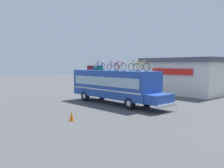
{
  "coord_description": "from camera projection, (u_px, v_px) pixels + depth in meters",
  "views": [
    {
      "loc": [
        16.89,
        -15.38,
        3.72
      ],
      "look_at": [
        -0.16,
        0.0,
        1.85
      ],
      "focal_mm": 38.82,
      "sensor_mm": 36.0,
      "label": 1
    }
  ],
  "objects": [
    {
      "name": "rooftop_bicycle_1",
      "position": [
        100.0,
        66.0,
        23.6
      ],
      "size": [
        1.69,
        0.44,
        0.91
      ],
      "color": "black",
      "rests_on": "bus"
    },
    {
      "name": "rooftop_bicycle_2",
      "position": [
        113.0,
        67.0,
        22.91
      ],
      "size": [
        1.75,
        0.44,
        0.87
      ],
      "color": "black",
      "rests_on": "bus"
    },
    {
      "name": "traffic_cone",
      "position": [
        72.0,
        116.0,
        15.95
      ],
      "size": [
        0.31,
        0.31,
        0.63
      ],
      "primitive_type": "cone",
      "color": "orange",
      "rests_on": "ground"
    },
    {
      "name": "rooftop_bicycle_5",
      "position": [
        141.0,
        67.0,
        19.88
      ],
      "size": [
        1.76,
        0.44,
        0.92
      ],
      "color": "black",
      "rests_on": "bus"
    },
    {
      "name": "luggage_bag_3",
      "position": [
        100.0,
        68.0,
        24.43
      ],
      "size": [
        0.64,
        0.45,
        0.48
      ],
      "primitive_type": "cube",
      "color": "#1E7F66",
      "rests_on": "bus"
    },
    {
      "name": "ground_plane",
      "position": [
        113.0,
        103.0,
        23.07
      ],
      "size": [
        120.0,
        120.0,
        0.0
      ],
      "primitive_type": "plane",
      "color": "#4C4C4F"
    },
    {
      "name": "luggage_bag_1",
      "position": [
        90.0,
        68.0,
        25.76
      ],
      "size": [
        0.48,
        0.48,
        0.45
      ],
      "primitive_type": "cube",
      "color": "maroon",
      "rests_on": "bus"
    },
    {
      "name": "luggage_bag_2",
      "position": [
        96.0,
        68.0,
        25.17
      ],
      "size": [
        0.57,
        0.33,
        0.37
      ],
      "primitive_type": "cube",
      "color": "#1E7F66",
      "rests_on": "bus"
    },
    {
      "name": "bus",
      "position": [
        115.0,
        84.0,
        22.78
      ],
      "size": [
        11.0,
        2.59,
        3.15
      ],
      "color": "#23479E",
      "rests_on": "ground"
    },
    {
      "name": "rooftop_bicycle_3",
      "position": [
        120.0,
        67.0,
        21.83
      ],
      "size": [
        1.66,
        0.44,
        0.91
      ],
      "color": "black",
      "rests_on": "bus"
    },
    {
      "name": "roadside_building",
      "position": [
        193.0,
        75.0,
        31.95
      ],
      "size": [
        9.93,
        10.37,
        4.52
      ],
      "color": "silver",
      "rests_on": "ground"
    },
    {
      "name": "rooftop_bicycle_4",
      "position": [
        135.0,
        67.0,
        21.2
      ],
      "size": [
        1.66,
        0.44,
        0.91
      ],
      "color": "black",
      "rests_on": "bus"
    }
  ]
}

